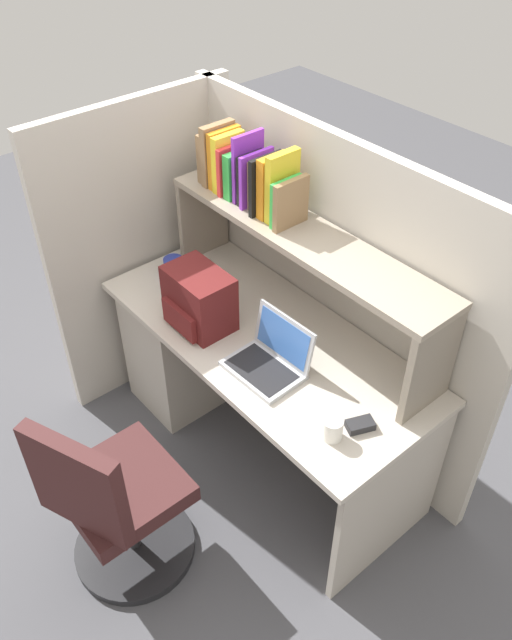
{
  "coord_description": "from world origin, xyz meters",
  "views": [
    {
      "loc": [
        1.58,
        -1.39,
        2.59
      ],
      "look_at": [
        0.0,
        -0.05,
        0.85
      ],
      "focal_mm": 36.23,
      "sensor_mm": 36.0,
      "label": 1
    }
  ],
  "objects_px": {
    "laptop": "(271,358)",
    "office_chair": "(116,506)",
    "snack_canister": "(174,268)",
    "backpack": "(198,300)",
    "computer_mouse": "(360,425)",
    "paper_cup": "(332,429)"
  },
  "relations": [
    {
      "from": "computer_mouse",
      "to": "paper_cup",
      "type": "xyz_separation_m",
      "value": [
        -0.04,
        -0.11,
        0.03
      ]
    },
    {
      "from": "backpack",
      "to": "office_chair",
      "type": "bearing_deg",
      "value": -62.91
    },
    {
      "from": "computer_mouse",
      "to": "office_chair",
      "type": "relative_size",
      "value": 0.11
    },
    {
      "from": "computer_mouse",
      "to": "paper_cup",
      "type": "height_order",
      "value": "paper_cup"
    },
    {
      "from": "laptop",
      "to": "paper_cup",
      "type": "relative_size",
      "value": 3.56
    },
    {
      "from": "computer_mouse",
      "to": "snack_canister",
      "type": "height_order",
      "value": "snack_canister"
    },
    {
      "from": "paper_cup",
      "to": "snack_canister",
      "type": "relative_size",
      "value": 0.89
    },
    {
      "from": "laptop",
      "to": "snack_canister",
      "type": "distance_m",
      "value": 0.78
    },
    {
      "from": "backpack",
      "to": "paper_cup",
      "type": "relative_size",
      "value": 3.34
    },
    {
      "from": "laptop",
      "to": "office_chair",
      "type": "xyz_separation_m",
      "value": [
        -0.06,
        -0.75,
        -0.39
      ]
    },
    {
      "from": "office_chair",
      "to": "laptop",
      "type": "bearing_deg",
      "value": -116.07
    },
    {
      "from": "paper_cup",
      "to": "office_chair",
      "type": "height_order",
      "value": "office_chair"
    },
    {
      "from": "backpack",
      "to": "computer_mouse",
      "type": "height_order",
      "value": "backpack"
    },
    {
      "from": "laptop",
      "to": "computer_mouse",
      "type": "distance_m",
      "value": 0.46
    },
    {
      "from": "computer_mouse",
      "to": "office_chair",
      "type": "xyz_separation_m",
      "value": [
        -0.52,
        -0.8,
        -0.35
      ]
    },
    {
      "from": "backpack",
      "to": "snack_canister",
      "type": "relative_size",
      "value": 2.98
    },
    {
      "from": "laptop",
      "to": "snack_canister",
      "type": "xyz_separation_m",
      "value": [
        -0.78,
        0.06,
        -0.0
      ]
    },
    {
      "from": "laptop",
      "to": "snack_canister",
      "type": "relative_size",
      "value": 3.18
    },
    {
      "from": "paper_cup",
      "to": "office_chair",
      "type": "xyz_separation_m",
      "value": [
        -0.48,
        -0.68,
        -0.38
      ]
    },
    {
      "from": "backpack",
      "to": "computer_mouse",
      "type": "distance_m",
      "value": 0.89
    },
    {
      "from": "laptop",
      "to": "office_chair",
      "type": "height_order",
      "value": "laptop"
    },
    {
      "from": "backpack",
      "to": "snack_canister",
      "type": "bearing_deg",
      "value": 162.37
    }
  ]
}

